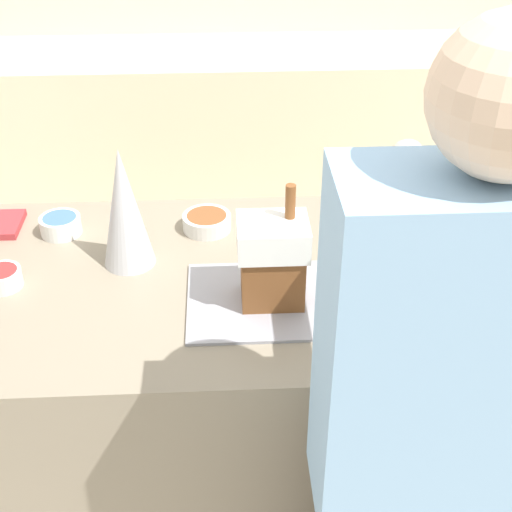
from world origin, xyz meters
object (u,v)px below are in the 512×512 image
candy_bowl_far_right (466,199)px  candy_bowl_near_tray_left (2,277)px  decorative_tree (124,208)px  candy_bowl_front_corner (207,221)px  baking_tray (272,300)px  person (435,468)px  gingerbread_house (273,259)px  candy_bowl_near_tray_right (472,260)px  candy_bowl_center_rear (409,231)px  candy_bowl_behind_tray (60,224)px

candy_bowl_far_right → candy_bowl_near_tray_left: bearing=-165.1°
decorative_tree → candy_bowl_front_corner: 0.29m
baking_tray → candy_bowl_front_corner: size_ratio=3.01×
candy_bowl_near_tray_left → person: (0.94, -0.63, -0.03)m
baking_tray → candy_bowl_near_tray_left: size_ratio=4.16×
candy_bowl_near_tray_left → candy_bowl_front_corner: size_ratio=0.72×
baking_tray → candy_bowl_near_tray_left: 0.68m
candy_bowl_near_tray_left → gingerbread_house: bearing=-8.3°
candy_bowl_near_tray_left → candy_bowl_near_tray_right: same height
person → decorative_tree: bearing=131.2°
candy_bowl_near_tray_right → person: person is taller
candy_bowl_front_corner → baking_tray: bearing=-65.4°
decorative_tree → candy_bowl_near_tray_left: size_ratio=3.30×
candy_bowl_center_rear → candy_bowl_far_right: 0.27m
decorative_tree → candy_bowl_front_corner: size_ratio=2.38×
gingerbread_house → candy_bowl_near_tray_left: gingerbread_house is taller
person → candy_bowl_near_tray_left: bearing=146.3°
candy_bowl_behind_tray → baking_tray: bearing=-31.6°
person → candy_bowl_near_tray_right: bearing=67.5°
decorative_tree → candy_bowl_near_tray_right: decorative_tree is taller
baking_tray → gingerbread_house: 0.12m
baking_tray → decorative_tree: 0.44m
candy_bowl_far_right → candy_bowl_behind_tray: (-1.19, -0.09, 0.00)m
decorative_tree → baking_tray: bearing=-27.9°
candy_bowl_near_tray_left → candy_bowl_center_rear: candy_bowl_near_tray_left is taller
candy_bowl_behind_tray → decorative_tree: bearing=-37.3°
candy_bowl_far_right → candy_bowl_behind_tray: 1.19m
baking_tray → candy_bowl_front_corner: 0.39m
candy_bowl_near_tray_left → decorative_tree: bearing=16.8°
candy_bowl_far_right → candy_bowl_near_tray_right: bearing=-104.3°
baking_tray → candy_bowl_near_tray_right: candy_bowl_near_tray_right is taller
candy_bowl_center_rear → candy_bowl_behind_tray: 0.98m
decorative_tree → person: 0.97m
gingerbread_house → candy_bowl_near_tray_right: 0.55m
candy_bowl_front_corner → candy_bowl_near_tray_right: bearing=-18.8°
candy_bowl_near_tray_right → person: 0.70m
decorative_tree → candy_bowl_near_tray_right: 0.91m
gingerbread_house → candy_bowl_near_tray_left: 0.69m
candy_bowl_near_tray_left → candy_bowl_front_corner: candy_bowl_near_tray_left is taller
decorative_tree → candy_bowl_center_rear: bearing=6.2°
candy_bowl_center_rear → candy_bowl_far_right: candy_bowl_far_right is taller
candy_bowl_near_tray_left → candy_bowl_front_corner: bearing=26.2°
candy_bowl_near_tray_right → person: (-0.27, -0.64, -0.03)m
candy_bowl_near_tray_left → person: 1.13m
decorative_tree → candy_bowl_center_rear: (0.77, 0.08, -0.14)m
gingerbread_house → person: bearing=-63.3°
decorative_tree → candy_bowl_front_corner: (0.20, 0.16, -0.14)m
baking_tray → gingerbread_house: gingerbread_house is taller
gingerbread_house → decorative_tree: decorative_tree is taller
gingerbread_house → person: size_ratio=0.17×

